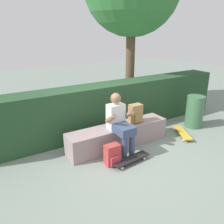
# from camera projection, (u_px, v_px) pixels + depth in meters

# --- Properties ---
(ground_plane) EXTENTS (24.00, 24.00, 0.00)m
(ground_plane) POSITION_uv_depth(u_px,v_px,m) (128.00, 153.00, 4.75)
(ground_plane) COLOR gray
(bench_main) EXTENTS (2.29, 0.48, 0.47)m
(bench_main) POSITION_uv_depth(u_px,v_px,m) (119.00, 136.00, 4.96)
(bench_main) COLOR gray
(bench_main) RESTS_ON ground
(person_skater) EXTENTS (0.49, 0.62, 1.22)m
(person_skater) POSITION_uv_depth(u_px,v_px,m) (120.00, 122.00, 4.58)
(person_skater) COLOR white
(person_skater) RESTS_ON ground
(skateboard_near_person) EXTENTS (0.82, 0.28, 0.09)m
(skateboard_near_person) POSITION_uv_depth(u_px,v_px,m) (131.00, 159.00, 4.38)
(skateboard_near_person) COLOR black
(skateboard_near_person) RESTS_ON ground
(skateboard_beside_bench) EXTENTS (0.54, 0.80, 0.09)m
(skateboard_beside_bench) POSITION_uv_depth(u_px,v_px,m) (183.00, 133.00, 5.49)
(skateboard_beside_bench) COLOR gold
(skateboard_beside_bench) RESTS_ON ground
(backpack_on_bench) EXTENTS (0.28, 0.23, 0.40)m
(backpack_on_bench) POSITION_uv_depth(u_px,v_px,m) (136.00, 114.00, 5.02)
(backpack_on_bench) COLOR #A37A47
(backpack_on_bench) RESTS_ON bench_main
(backpack_on_ground) EXTENTS (0.28, 0.23, 0.40)m
(backpack_on_ground) POSITION_uv_depth(u_px,v_px,m) (113.00, 155.00, 4.29)
(backpack_on_ground) COLOR #B23833
(backpack_on_ground) RESTS_ON ground
(hedge_row) EXTENTS (6.37, 0.61, 1.18)m
(hedge_row) POSITION_uv_depth(u_px,v_px,m) (114.00, 106.00, 5.74)
(hedge_row) COLOR #234528
(hedge_row) RESTS_ON ground
(trash_bin) EXTENTS (0.44, 0.44, 0.82)m
(trash_bin) POSITION_uv_depth(u_px,v_px,m) (195.00, 111.00, 5.90)
(trash_bin) COLOR #3D6B47
(trash_bin) RESTS_ON ground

